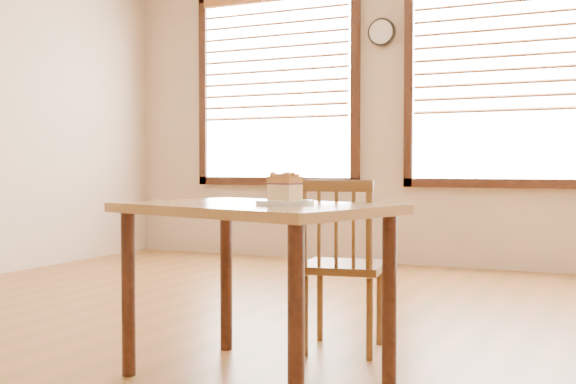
{
  "coord_description": "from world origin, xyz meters",
  "views": [
    {
      "loc": [
        1.29,
        -2.48,
        0.9
      ],
      "look_at": [
        0.03,
        0.18,
        0.8
      ],
      "focal_mm": 45.0,
      "sensor_mm": 36.0,
      "label": 1
    }
  ],
  "objects_px": {
    "cake_slice": "(285,187)",
    "cafe_chair_main": "(342,264)",
    "wall_clock": "(382,32)",
    "plate": "(285,203)",
    "cafe_table_main": "(255,230)"
  },
  "relations": [
    {
      "from": "cafe_table_main",
      "to": "plate",
      "type": "xyz_separation_m",
      "value": [
        0.15,
        -0.03,
        0.12
      ]
    },
    {
      "from": "cafe_chair_main",
      "to": "cafe_table_main",
      "type": "bearing_deg",
      "value": 66.09
    },
    {
      "from": "cafe_table_main",
      "to": "plate",
      "type": "height_order",
      "value": "plate"
    },
    {
      "from": "cafe_table_main",
      "to": "cafe_chair_main",
      "type": "xyz_separation_m",
      "value": [
        0.16,
        0.61,
        -0.21
      ]
    },
    {
      "from": "wall_clock",
      "to": "plate",
      "type": "bearing_deg",
      "value": -77.67
    },
    {
      "from": "plate",
      "to": "cake_slice",
      "type": "distance_m",
      "value": 0.06
    },
    {
      "from": "wall_clock",
      "to": "cafe_chair_main",
      "type": "relative_size",
      "value": 0.31
    },
    {
      "from": "wall_clock",
      "to": "cafe_chair_main",
      "type": "distance_m",
      "value": 3.7
    },
    {
      "from": "wall_clock",
      "to": "cafe_table_main",
      "type": "bearing_deg",
      "value": -79.81
    },
    {
      "from": "cafe_table_main",
      "to": "plate",
      "type": "distance_m",
      "value": 0.2
    },
    {
      "from": "wall_clock",
      "to": "cafe_table_main",
      "type": "height_order",
      "value": "wall_clock"
    },
    {
      "from": "cafe_chair_main",
      "to": "cake_slice",
      "type": "relative_size",
      "value": 6.09
    },
    {
      "from": "plate",
      "to": "cake_slice",
      "type": "relative_size",
      "value": 1.69
    },
    {
      "from": "cake_slice",
      "to": "cafe_chair_main",
      "type": "bearing_deg",
      "value": 103.7
    },
    {
      "from": "wall_clock",
      "to": "plate",
      "type": "relative_size",
      "value": 1.1
    }
  ]
}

